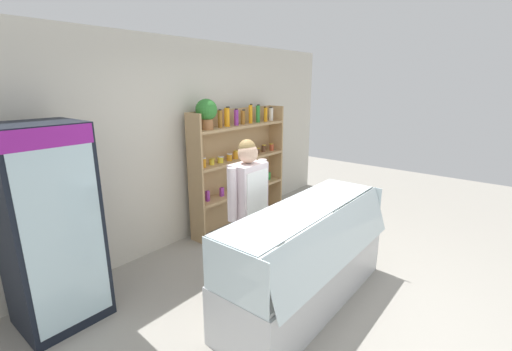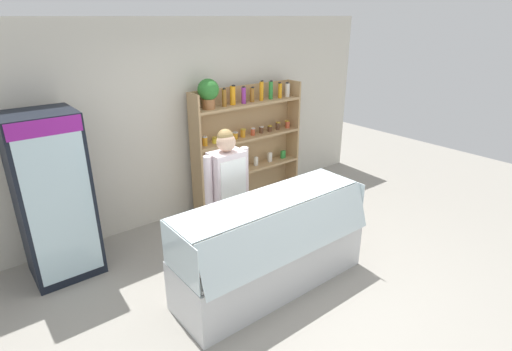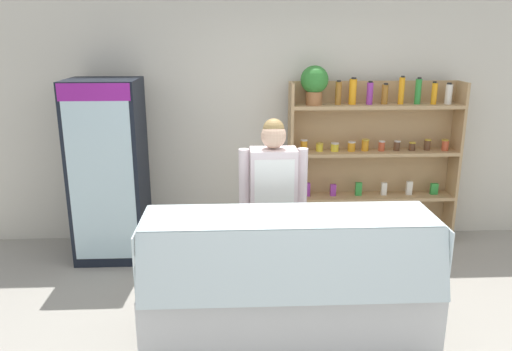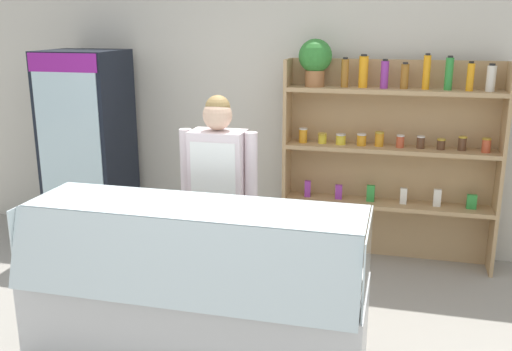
% 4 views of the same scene
% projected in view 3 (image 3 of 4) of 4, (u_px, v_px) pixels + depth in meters
% --- Properties ---
extents(ground_plane, '(12.00, 12.00, 0.00)m').
position_uv_depth(ground_plane, '(310.00, 345.00, 3.75)').
color(ground_plane, gray).
extents(back_wall, '(6.80, 0.10, 2.70)m').
position_uv_depth(back_wall, '(283.00, 119.00, 5.49)').
color(back_wall, beige).
rests_on(back_wall, ground).
extents(drinks_fridge, '(0.70, 0.65, 1.83)m').
position_uv_depth(drinks_fridge, '(109.00, 171.00, 5.04)').
color(drinks_fridge, black).
rests_on(drinks_fridge, ground).
extents(shelving_unit, '(1.82, 0.29, 1.94)m').
position_uv_depth(shelving_unit, '(365.00, 146.00, 5.35)').
color(shelving_unit, tan).
rests_on(shelving_unit, ground).
extents(deli_display_case, '(2.11, 0.75, 1.01)m').
position_uv_depth(deli_display_case, '(287.00, 305.00, 3.71)').
color(deli_display_case, silver).
rests_on(deli_display_case, ground).
extents(shop_clerk, '(0.57, 0.25, 1.59)m').
position_uv_depth(shop_clerk, '(273.00, 196.00, 4.20)').
color(shop_clerk, '#4C4233').
rests_on(shop_clerk, ground).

